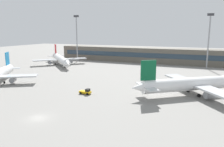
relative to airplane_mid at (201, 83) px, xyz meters
The scene contains 7 objects.
ground_plane 33.16m from the airplane_mid, 169.97° to the left, with size 400.00×400.00×0.00m, color gray.
terminal_building 70.46m from the airplane_mid, 117.46° to the left, with size 115.04×12.13×9.00m.
airplane_mid is the anchor object (origin of this frame).
airplane_far 81.88m from the airplane_mid, 156.74° to the left, with size 33.84×32.87×10.79m.
baggage_tug_yellow 35.09m from the airplane_mid, 156.99° to the right, with size 3.61×1.84×1.75m.
floodlight_tower_west 88.49m from the airplane_mid, 147.10° to the left, with size 3.20×0.80×28.59m.
floodlight_tower_east 53.10m from the airplane_mid, 88.06° to the left, with size 3.20×0.80×27.69m.
Camera 1 is at (32.92, -35.36, 18.95)m, focal length 34.87 mm.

